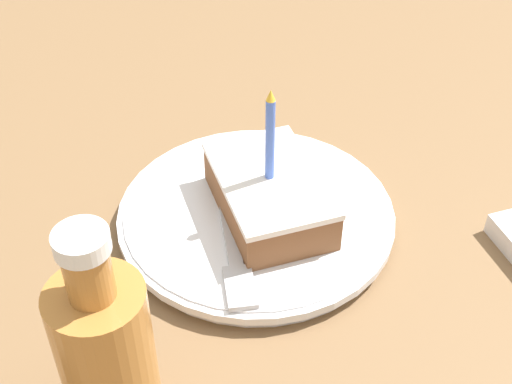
% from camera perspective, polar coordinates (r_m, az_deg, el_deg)
% --- Properties ---
extents(ground_plane, '(2.40, 2.40, 0.04)m').
position_cam_1_polar(ground_plane, '(0.68, 2.06, -3.08)').
color(ground_plane, brown).
rests_on(ground_plane, ground).
extents(plate, '(0.25, 0.25, 0.02)m').
position_cam_1_polar(plate, '(0.65, 0.00, -1.96)').
color(plate, silver).
rests_on(plate, ground_plane).
extents(cake_slice, '(0.09, 0.13, 0.13)m').
position_cam_1_polar(cake_slice, '(0.63, 1.06, -0.15)').
color(cake_slice, brown).
rests_on(cake_slice, plate).
extents(fork, '(0.05, 0.17, 0.00)m').
position_cam_1_polar(fork, '(0.61, -1.90, -4.15)').
color(fork, '#B2B2B7').
rests_on(fork, plate).
extents(bottle, '(0.06, 0.06, 0.18)m').
position_cam_1_polar(bottle, '(0.48, -11.85, -12.70)').
color(bottle, '#B27233').
rests_on(bottle, ground_plane).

